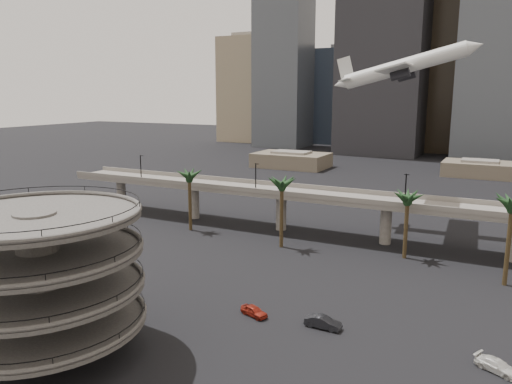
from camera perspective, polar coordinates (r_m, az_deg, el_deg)
The scene contains 10 objects.
ground at distance 57.24m, azimuth -10.58°, elevation -18.91°, with size 700.00×700.00×0.00m, color black.
parking_ramp at distance 59.09m, azimuth -23.52°, elevation -8.22°, with size 22.20×22.20×17.35m.
overpass at distance 100.96m, azimuth 8.62°, elevation -1.02°, with size 130.00×9.30×14.70m.
palm_trees at distance 89.73m, azimuth 14.10°, elevation -0.19°, with size 76.40×18.40×14.00m.
low_buildings at distance 184.41m, azimuth 19.35°, elevation 2.60°, with size 135.00×27.50×6.80m.
skyline at distance 257.11m, azimuth 24.35°, elevation 14.89°, with size 269.00×86.00×134.34m.
airborne_jet at distance 110.42m, azimuth 16.48°, elevation 13.54°, with size 30.26×26.69×10.66m.
car_a at distance 66.79m, azimuth -0.23°, elevation -13.44°, with size 1.60×3.98×1.36m, color maroon.
car_b at distance 64.22m, azimuth 7.68°, elevation -14.53°, with size 1.59×4.57×1.51m, color black.
car_c at distance 60.51m, azimuth 25.85°, elevation -17.43°, with size 1.85×4.55×1.32m, color silver.
Camera 1 is at (30.99, -38.71, 28.59)m, focal length 35.00 mm.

